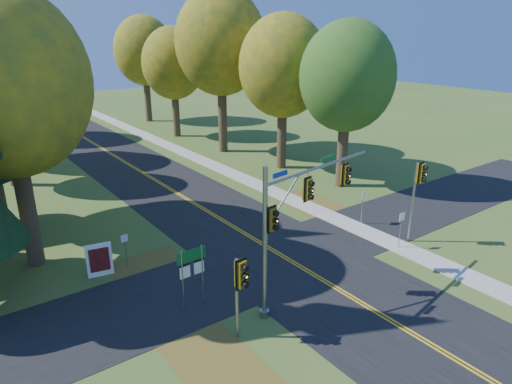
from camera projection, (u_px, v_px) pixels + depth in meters
ground at (307, 271)px, 23.83m from camera, size 160.00×160.00×0.00m
road_main at (307, 271)px, 23.83m from camera, size 8.00×160.00×0.02m
road_cross at (283, 256)px, 25.35m from camera, size 60.00×6.00×0.02m
centerline_left at (306, 271)px, 23.77m from camera, size 0.10×160.00×0.01m
centerline_right at (309, 270)px, 23.88m from camera, size 0.10×160.00×0.01m
sidewalk_east at (384, 240)px, 27.28m from camera, size 1.60×160.00×0.06m
leaf_patch_w_near at (159, 277)px, 23.25m from camera, size 4.00×6.00×0.00m
leaf_patch_e at (321, 208)px, 32.17m from camera, size 3.50×8.00×0.00m
leaf_patch_w_far at (214, 361)px, 17.38m from camera, size 3.00×5.00×0.00m
tree_w_a at (6, 84)px, 21.56m from camera, size 8.00×8.00×14.15m
tree_e_a at (347, 77)px, 34.05m from camera, size 7.20×7.20×12.73m
tree_e_b at (283, 67)px, 38.76m from camera, size 7.60×7.60×13.33m
tree_e_c at (221, 43)px, 43.71m from camera, size 8.80×8.80×15.79m
tree_e_d at (173, 64)px, 51.16m from camera, size 7.00×7.00×12.32m
tree_e_e at (144, 51)px, 59.63m from camera, size 7.80×7.80×13.74m
traffic_mast at (295, 212)px, 19.85m from camera, size 7.48×1.73×6.87m
east_signal_pole at (419, 182)px, 25.80m from camera, size 0.57×0.66×4.95m
ped_signal_pole at (241, 280)px, 17.72m from camera, size 0.58×0.67×3.67m
route_sign_cluster at (192, 266)px, 19.94m from camera, size 1.42×0.12×3.03m
info_kiosk at (99, 260)px, 23.12m from camera, size 1.29×0.42×1.77m
reg_sign_e_north at (363, 201)px, 29.07m from camera, size 0.42×0.22×2.34m
reg_sign_e_south at (401, 223)px, 25.85m from camera, size 0.43×0.07×2.24m
reg_sign_w at (125, 244)px, 23.80m from camera, size 0.37×0.05×1.94m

